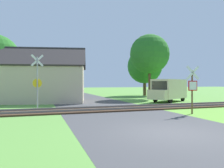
{
  "coord_description": "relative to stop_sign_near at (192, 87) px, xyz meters",
  "views": [
    {
      "loc": [
        -4.64,
        -7.07,
        1.89
      ],
      "look_at": [
        0.5,
        8.39,
        1.8
      ],
      "focal_mm": 35.0,
      "sensor_mm": 36.0,
      "label": 1
    }
  ],
  "objects": [
    {
      "name": "tree_far",
      "position": [
        6.01,
        18.16,
        2.7
      ],
      "size": [
        5.11,
        5.11,
        6.92
      ],
      "color": "#513823",
      "rests_on": "ground"
    },
    {
      "name": "mail_truck",
      "position": [
        3.45,
        7.88,
        -0.42
      ],
      "size": [
        5.16,
        4.09,
        2.24
      ],
      "rotation": [
        0.0,
        0.0,
        2.11
      ],
      "color": "beige",
      "rests_on": "ground"
    },
    {
      "name": "ground_plane",
      "position": [
        -4.15,
        -3.92,
        -1.65
      ],
      "size": [
        160.0,
        160.0,
        0.0
      ],
      "primitive_type": "plane",
      "color": "#5B933D"
    },
    {
      "name": "stop_sign_near",
      "position": [
        0.0,
        0.0,
        0.0
      ],
      "size": [
        0.88,
        0.16,
        2.94
      ],
      "rotation": [
        0.0,
        0.0,
        3.07
      ],
      "color": "brown",
      "rests_on": "ground"
    },
    {
      "name": "house",
      "position": [
        -8.5,
        11.56,
        0.25
      ],
      "size": [
        9.38,
        7.37,
        5.4
      ],
      "rotation": [
        0.0,
        0.0,
        -0.21
      ],
      "color": "#C6B293",
      "rests_on": "ground"
    },
    {
      "name": "rail_track",
      "position": [
        -4.15,
        3.48,
        -1.6
      ],
      "size": [
        60.0,
        2.6,
        0.22
      ],
      "color": "#422D1E",
      "rests_on": "ground"
    },
    {
      "name": "road_asphalt",
      "position": [
        -4.15,
        -1.92,
        -1.65
      ],
      "size": [
        6.91,
        80.0,
        0.01
      ],
      "primitive_type": "cube",
      "color": "#424244",
      "rests_on": "ground"
    },
    {
      "name": "tree_right",
      "position": [
        3.79,
        12.51,
        3.7
      ],
      "size": [
        4.73,
        4.73,
        7.73
      ],
      "color": "#513823",
      "rests_on": "ground"
    },
    {
      "name": "crossing_sign_far",
      "position": [
        -8.95,
        5.37,
        0.5
      ],
      "size": [
        0.88,
        0.16,
        3.92
      ],
      "rotation": [
        0.0,
        0.0,
        0.08
      ],
      "color": "#9E9EA5",
      "rests_on": "ground"
    }
  ]
}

